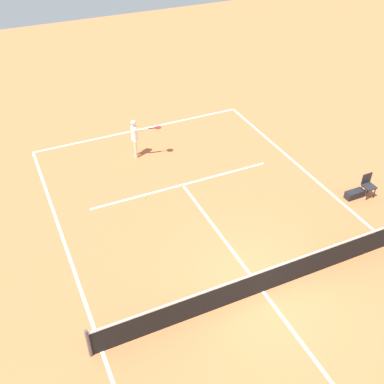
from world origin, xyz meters
TOP-DOWN VIEW (x-y plane):
  - ground_plane at (0.00, 0.00)m, footprint 60.00×60.00m
  - court_lines at (0.00, 0.00)m, footprint 10.33×22.61m
  - tennis_net at (0.00, 0.00)m, footprint 10.93×0.10m
  - player_serving at (0.96, -9.01)m, footprint 1.27×0.77m
  - tennis_ball at (1.66, -6.03)m, footprint 0.07×0.07m
  - courtside_chair_mid at (-6.26, -2.54)m, footprint 0.44×0.46m
  - equipment_bag at (-5.77, -2.64)m, footprint 0.76×0.32m

SIDE VIEW (x-z plane):
  - ground_plane at x=0.00m, z-range 0.00..0.00m
  - court_lines at x=0.00m, z-range 0.00..0.01m
  - tennis_ball at x=1.66m, z-range 0.00..0.07m
  - equipment_bag at x=-5.77m, z-range 0.00..0.30m
  - tennis_net at x=0.00m, z-range -0.04..1.03m
  - courtside_chair_mid at x=-6.26m, z-range 0.06..1.01m
  - player_serving at x=0.96m, z-range 0.18..1.97m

